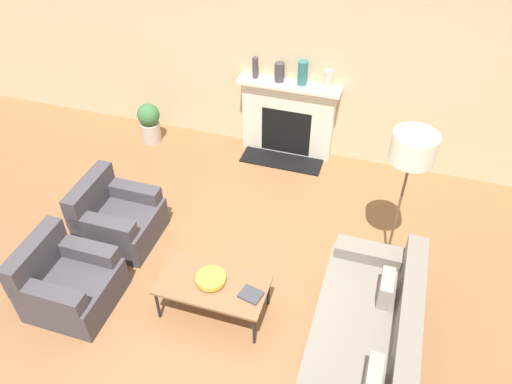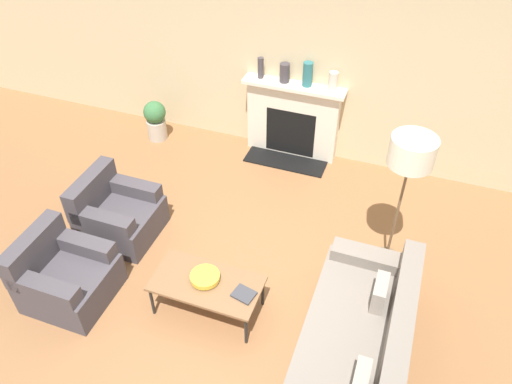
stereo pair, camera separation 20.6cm
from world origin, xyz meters
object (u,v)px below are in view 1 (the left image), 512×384
(book, at_px, (251,295))
(mantel_vase_center_left, at_px, (279,72))
(fireplace, at_px, (288,120))
(coffee_table, at_px, (213,286))
(mantel_vase_right, at_px, (328,80))
(floor_lamp, at_px, (412,156))
(mantel_vase_center_right, at_px, (303,73))
(couch, at_px, (366,344))
(armchair_near, at_px, (67,283))
(potted_plant, at_px, (149,122))
(armchair_far, at_px, (117,218))
(mantel_vase_left, at_px, (255,68))
(bowl, at_px, (211,279))

(book, relative_size, mantel_vase_center_left, 0.93)
(fireplace, height_order, coffee_table, fireplace)
(mantel_vase_right, bearing_deg, book, -91.81)
(floor_lamp, relative_size, mantel_vase_center_right, 5.11)
(mantel_vase_center_left, height_order, mantel_vase_center_right, mantel_vase_center_right)
(couch, height_order, mantel_vase_center_left, mantel_vase_center_left)
(couch, distance_m, armchair_near, 3.07)
(mantel_vase_center_left, xyz_separation_m, potted_plant, (-1.89, -0.36, -0.92))
(armchair_far, distance_m, mantel_vase_left, 2.72)
(armchair_far, relative_size, floor_lamp, 0.49)
(armchair_far, bearing_deg, couch, -104.89)
(book, xyz_separation_m, mantel_vase_right, (0.10, 3.04, 0.81))
(coffee_table, relative_size, floor_lamp, 0.65)
(mantel_vase_left, distance_m, mantel_vase_center_left, 0.34)
(couch, relative_size, floor_lamp, 1.27)
(armchair_near, relative_size, mantel_vase_right, 3.29)
(mantel_vase_center_left, bearing_deg, bowl, -87.46)
(couch, bearing_deg, armchair_far, -104.89)
(couch, relative_size, coffee_table, 1.94)
(coffee_table, height_order, book, book)
(coffee_table, relative_size, mantel_vase_right, 4.36)
(fireplace, bearing_deg, book, -82.11)
(armchair_near, bearing_deg, mantel_vase_right, -30.69)
(armchair_far, xyz_separation_m, coffee_table, (1.49, -0.68, 0.10))
(armchair_near, xyz_separation_m, floor_lamp, (3.14, 1.67, 1.15))
(floor_lamp, bearing_deg, potted_plant, 160.22)
(fireplace, height_order, mantel_vase_center_left, mantel_vase_center_left)
(mantel_vase_center_right, height_order, potted_plant, mantel_vase_center_right)
(mantel_vase_left, height_order, mantel_vase_center_right, mantel_vase_center_right)
(floor_lamp, bearing_deg, mantel_vase_left, 141.89)
(fireplace, relative_size, mantel_vase_right, 5.57)
(armchair_near, xyz_separation_m, coffee_table, (1.49, 0.34, 0.10))
(bowl, xyz_separation_m, book, (0.44, -0.05, -0.03))
(coffee_table, distance_m, floor_lamp, 2.37)
(coffee_table, bearing_deg, mantel_vase_center_left, 93.00)
(bowl, bearing_deg, armchair_far, 155.93)
(armchair_far, xyz_separation_m, bowl, (1.46, -0.65, 0.17))
(floor_lamp, xyz_separation_m, mantel_vase_center_left, (-1.81, 1.69, -0.19))
(couch, relative_size, mantel_vase_center_left, 8.20)
(mantel_vase_right, bearing_deg, mantel_vase_center_left, 180.00)
(mantel_vase_center_left, distance_m, mantel_vase_center_right, 0.32)
(floor_lamp, xyz_separation_m, mantel_vase_right, (-1.15, 1.69, -0.20))
(book, bearing_deg, bowl, -173.41)
(armchair_far, relative_size, coffee_table, 0.75)
(armchair_near, xyz_separation_m, potted_plant, (-0.56, 3.00, 0.03))
(mantel_vase_center_left, bearing_deg, couch, -61.28)
(floor_lamp, bearing_deg, armchair_far, -168.24)
(coffee_table, xyz_separation_m, bowl, (-0.03, 0.03, 0.08))
(armchair_near, height_order, floor_lamp, floor_lamp)
(mantel_vase_left, xyz_separation_m, mantel_vase_right, (1.01, 0.00, -0.02))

